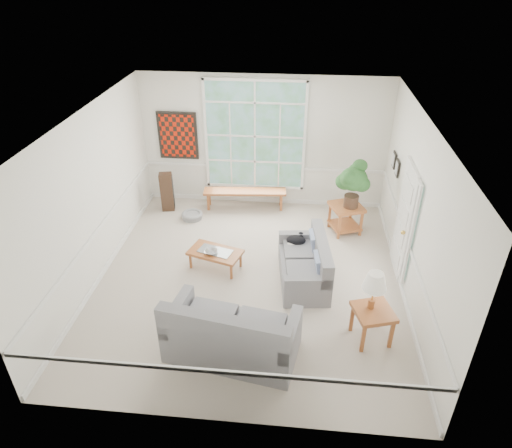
{
  "coord_description": "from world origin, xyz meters",
  "views": [
    {
      "loc": [
        0.78,
        -6.65,
        5.22
      ],
      "look_at": [
        0.1,
        0.2,
        1.05
      ],
      "focal_mm": 32.0,
      "sensor_mm": 36.0,
      "label": 1
    }
  ],
  "objects_px": {
    "coffee_table": "(216,259)",
    "side_table": "(371,324)",
    "loveseat_right": "(304,261)",
    "loveseat_front": "(232,326)",
    "end_table": "(345,218)"
  },
  "relations": [
    {
      "from": "coffee_table",
      "to": "side_table",
      "type": "relative_size",
      "value": 1.7
    },
    {
      "from": "end_table",
      "to": "coffee_table",
      "type": "bearing_deg",
      "value": -148.12
    },
    {
      "from": "loveseat_right",
      "to": "loveseat_front",
      "type": "xyz_separation_m",
      "value": [
        -1.02,
        -1.85,
        0.09
      ]
    },
    {
      "from": "side_table",
      "to": "coffee_table",
      "type": "bearing_deg",
      "value": 149.44
    },
    {
      "from": "loveseat_right",
      "to": "side_table",
      "type": "height_order",
      "value": "loveseat_right"
    },
    {
      "from": "coffee_table",
      "to": "end_table",
      "type": "bearing_deg",
      "value": 49.23
    },
    {
      "from": "loveseat_right",
      "to": "end_table",
      "type": "relative_size",
      "value": 2.5
    },
    {
      "from": "coffee_table",
      "to": "loveseat_right",
      "type": "bearing_deg",
      "value": 9.45
    },
    {
      "from": "loveseat_front",
      "to": "coffee_table",
      "type": "bearing_deg",
      "value": 116.84
    },
    {
      "from": "loveseat_right",
      "to": "end_table",
      "type": "distance_m",
      "value": 2.0
    },
    {
      "from": "loveseat_front",
      "to": "end_table",
      "type": "distance_m",
      "value": 4.11
    },
    {
      "from": "coffee_table",
      "to": "side_table",
      "type": "bearing_deg",
      "value": -13.2
    },
    {
      "from": "loveseat_front",
      "to": "coffee_table",
      "type": "distance_m",
      "value": 2.2
    },
    {
      "from": "loveseat_right",
      "to": "end_table",
      "type": "bearing_deg",
      "value": 57.66
    },
    {
      "from": "loveseat_right",
      "to": "loveseat_front",
      "type": "bearing_deg",
      "value": -125.41
    }
  ]
}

